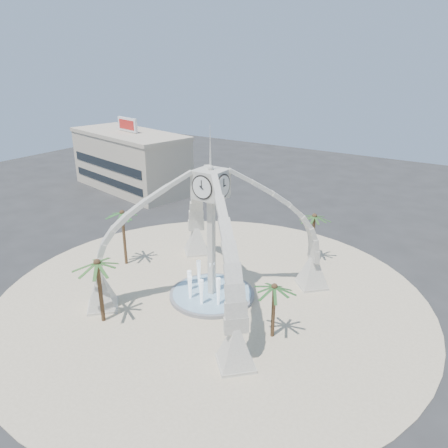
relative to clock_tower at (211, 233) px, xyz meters
The scene contains 9 objects.
ground 6.49m from the clock_tower, 90.00° to the left, with size 140.00×140.00×0.00m, color #282828.
plaza 6.46m from the clock_tower, 90.00° to the left, with size 40.00×40.00×0.06m, color beige.
clock_tower is the anchor object (origin of this frame).
fountain 6.20m from the clock_tower, 90.00° to the left, with size 8.00×8.00×3.62m.
building_nw 38.87m from the clock_tower, 145.49° to the left, with size 23.75×13.73×11.90m.
palm_east 8.28m from the clock_tower, 17.68° to the right, with size 4.26×4.26×5.20m.
palm_west 11.81m from the clock_tower, behind, with size 3.87×3.87×6.60m.
palm_north 13.14m from the clock_tower, 68.18° to the left, with size 3.54×3.54×6.03m.
palm_south 10.12m from the clock_tower, 122.83° to the right, with size 4.47×4.47×6.28m.
Camera 1 is at (20.80, -29.42, 21.33)m, focal length 35.00 mm.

